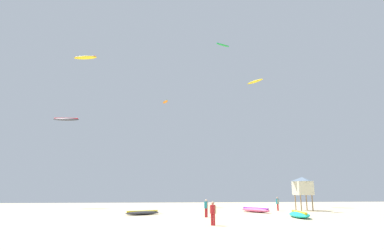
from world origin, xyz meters
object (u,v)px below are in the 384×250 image
Objects in this scene: person_left at (278,203)px; kite_aloft_2 at (223,45)px; kite_grounded_mid at (255,210)px; kite_aloft_3 at (165,102)px; kite_aloft_1 at (85,58)px; kite_grounded_far at (299,214)px; kite_aloft_0 at (66,119)px; person_midground at (206,207)px; lifeguard_tower at (303,186)px; kite_grounded_near at (142,213)px; kite_aloft_4 at (255,82)px; person_foreground at (213,211)px.

kite_aloft_2 reaches higher than person_left.
kite_aloft_3 reaches higher than kite_grounded_mid.
kite_aloft_1 is 1.59× the size of kite_aloft_3.
kite_aloft_0 is (-26.91, 23.61, 13.46)m from kite_grounded_far.
person_midground is at bearing 46.79° from person_left.
kite_grounded_mid is at bearing -158.89° from lifeguard_tower.
kite_aloft_4 is at bearing 45.34° from kite_grounded_near.
kite_grounded_mid is 1.14× the size of lifeguard_tower.
person_foreground is at bearing -115.08° from kite_aloft_4.
kite_aloft_0 reaches higher than person_left.
kite_aloft_1 reaches higher than person_foreground.
lifeguard_tower is 1.20× the size of kite_aloft_4.
kite_grounded_near is at bearing 24.54° from person_left.
kite_aloft_2 is (10.82, 9.22, 23.47)m from kite_grounded_near.
kite_aloft_0 is at bearing 138.73° from kite_grounded_far.
kite_grounded_mid reaches higher than kite_grounded_near.
person_left reaches higher than kite_grounded_far.
person_midground is (0.83, 7.25, 0.01)m from person_foreground.
person_midground is 26.67m from kite_aloft_2.
person_foreground is at bearing 53.86° from person_midground.
person_foreground is 22.53m from lifeguard_tower.
kite_grounded_near is 20.94m from lifeguard_tower.
kite_aloft_2 is (19.70, -0.72, 2.87)m from kite_aloft_1.
kite_aloft_2 is at bearing -25.65° from person_left.
kite_aloft_1 is at bearing -64.14° from kite_aloft_0.
person_foreground reaches higher than kite_grounded_far.
kite_aloft_4 is at bearing 50.65° from kite_aloft_2.
kite_grounded_near is 1.57× the size of kite_aloft_2.
person_midground is at bearing -120.06° from kite_aloft_4.
kite_aloft_3 is (-2.81, 25.03, 17.20)m from person_midground.
kite_grounded_mid is (12.63, 2.84, 0.05)m from kite_grounded_near.
kite_grounded_far reaches higher than kite_grounded_near.
kite_aloft_3 is at bearing -43.54° from person_left.
kite_grounded_near is 0.90× the size of kite_aloft_0.
lifeguard_tower is at bearing -42.61° from kite_aloft_3.
person_midground reaches higher than person_foreground.
lifeguard_tower is (6.03, 10.88, 2.78)m from kite_grounded_far.
kite_grounded_near is at bearing -139.58° from kite_aloft_2.
kite_grounded_far is 27.67m from kite_aloft_2.
kite_grounded_mid is 1.36× the size of kite_aloft_4.
kite_grounded_near is 27.44m from kite_aloft_2.
kite_grounded_mid is 32.86m from kite_aloft_0.
kite_grounded_near is at bearing -167.32° from kite_grounded_mid.
kite_aloft_1 is 16.63m from kite_aloft_3.
kite_grounded_mid is (6.86, 6.59, -0.67)m from person_midground.
kite_aloft_4 is at bearing 1.80° from kite_aloft_0.
kite_aloft_1 reaches higher than kite_aloft_3.
lifeguard_tower is 1.76× the size of kite_aloft_2.
person_foreground is 10.70m from kite_grounded_far.
lifeguard_tower reaches higher than person_midground.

